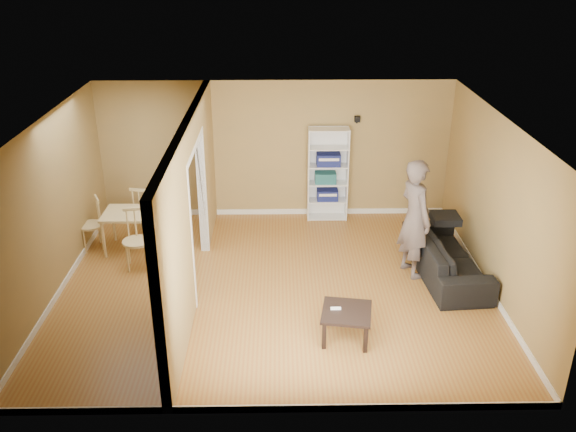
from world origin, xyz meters
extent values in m
plane|color=#965825|center=(0.00, 0.00, 0.00)|extent=(6.50, 6.50, 0.00)
plane|color=white|center=(0.00, 0.00, 2.60)|extent=(6.50, 6.50, 0.00)
plane|color=olive|center=(0.00, 2.75, 1.30)|extent=(6.50, 0.00, 6.50)
plane|color=olive|center=(0.00, -2.75, 1.30)|extent=(6.50, 0.00, 6.50)
plane|color=olive|center=(-3.25, 0.00, 1.30)|extent=(0.00, 5.50, 5.50)
plane|color=olive|center=(3.25, 0.00, 1.30)|extent=(0.00, 5.50, 5.50)
cube|color=black|center=(1.50, 2.69, 1.90)|extent=(0.10, 0.10, 0.10)
imported|color=black|center=(2.70, 0.37, 0.42)|extent=(2.25, 1.10, 0.83)
imported|color=slate|center=(2.16, 0.41, 1.12)|extent=(0.98, 0.88, 2.23)
cube|color=white|center=(0.62, 2.56, 0.89)|extent=(0.02, 0.33, 1.77)
cube|color=white|center=(1.34, 2.56, 0.89)|extent=(0.02, 0.33, 1.77)
cube|color=white|center=(0.98, 2.71, 0.89)|extent=(0.75, 0.02, 1.77)
cube|color=white|center=(0.98, 2.56, 0.02)|extent=(0.71, 0.33, 0.02)
cube|color=white|center=(0.98, 2.56, 0.37)|extent=(0.71, 0.33, 0.02)
cube|color=white|center=(0.98, 2.56, 0.71)|extent=(0.71, 0.33, 0.02)
cube|color=white|center=(0.98, 2.56, 1.06)|extent=(0.71, 0.33, 0.02)
cube|color=white|center=(0.98, 2.56, 1.40)|extent=(0.71, 0.33, 0.02)
cube|color=white|center=(0.98, 2.56, 1.75)|extent=(0.71, 0.33, 0.02)
cube|color=#132748|center=(0.98, 2.56, 0.48)|extent=(0.39, 0.25, 0.20)
cube|color=#24705E|center=(0.94, 2.56, 0.82)|extent=(0.39, 0.25, 0.20)
cube|color=navy|center=(0.98, 2.56, 1.18)|extent=(0.44, 0.28, 0.22)
cube|color=black|center=(0.94, -1.34, 0.41)|extent=(0.64, 0.64, 0.04)
cube|color=black|center=(0.68, -1.61, 0.19)|extent=(0.05, 0.05, 0.39)
cube|color=black|center=(1.21, -1.61, 0.19)|extent=(0.05, 0.05, 0.39)
cube|color=black|center=(0.68, -1.08, 0.19)|extent=(0.05, 0.05, 0.39)
cube|color=black|center=(1.21, -1.08, 0.19)|extent=(0.05, 0.05, 0.39)
cube|color=white|center=(0.80, -1.30, 0.44)|extent=(0.14, 0.04, 0.03)
cube|color=#E7CE79|center=(-2.34, 1.32, 0.66)|extent=(1.09, 0.73, 0.04)
cylinder|color=#E7CE79|center=(-2.84, 1.00, 0.32)|extent=(0.05, 0.05, 0.64)
cylinder|color=#E7CE79|center=(-1.84, 1.00, 0.32)|extent=(0.05, 0.05, 0.64)
cylinder|color=#E7CE79|center=(-2.84, 1.64, 0.32)|extent=(0.05, 0.05, 0.64)
cylinder|color=#E7CE79|center=(-1.84, 1.64, 0.32)|extent=(0.05, 0.05, 0.64)
camera|label=1|loc=(0.06, -8.09, 4.84)|focal=38.00mm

